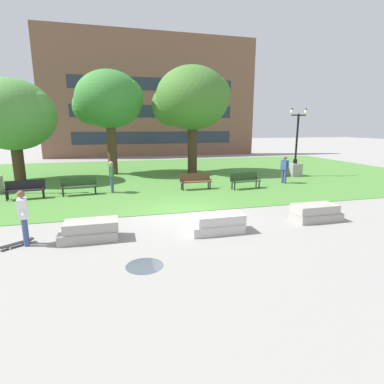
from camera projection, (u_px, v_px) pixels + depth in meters
ground_plane at (183, 213)px, 12.57m from camera, size 140.00×140.00×0.00m
grass_lawn at (153, 175)px, 22.01m from camera, size 40.00×20.00×0.02m
concrete_block_center at (90, 231)px, 9.55m from camera, size 1.82×0.90×0.64m
concrete_block_left at (217, 224)px, 10.25m from camera, size 1.83×0.90×0.64m
concrete_block_right at (315, 213)px, 11.50m from camera, size 1.81×0.90×0.64m
person_skateboarder at (23, 215)px, 9.00m from camera, size 0.30×0.61×1.71m
skateboard at (16, 244)px, 9.07m from camera, size 0.94×0.76×0.14m
puddle at (145, 266)px, 7.81m from camera, size 0.99×0.99×0.01m
park_bench_near_left at (79, 185)px, 15.75m from camera, size 1.85×0.73×0.90m
park_bench_near_right at (195, 180)px, 17.12m from camera, size 1.81×0.56×0.90m
park_bench_far_left at (245, 180)px, 17.29m from camera, size 1.84×0.71×0.90m
park_bench_far_right at (25, 188)px, 14.87m from camera, size 1.84×0.71×0.90m
lamp_post_center at (295, 162)px, 21.50m from camera, size 1.32×0.80×4.77m
tree_near_left at (108, 101)px, 21.45m from camera, size 5.01×4.77×7.44m
tree_far_right at (191, 99)px, 21.99m from camera, size 5.65×5.38×7.83m
tree_near_right at (11, 116)px, 18.69m from camera, size 5.44×5.18×6.43m
person_bystander_near_lawn at (112, 175)px, 16.09m from camera, size 0.27×0.75×1.71m
person_bystander_far_lawn at (285, 168)px, 18.78m from camera, size 0.37×0.61×1.71m
building_facade_distant at (154, 96)px, 34.75m from camera, size 24.88×1.03×13.88m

